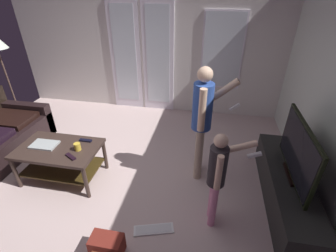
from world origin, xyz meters
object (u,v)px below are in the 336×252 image
(person_adult, at_px, (203,116))
(loose_keyboard, at_px, (154,229))
(tv_stand, at_px, (286,189))
(backpack, at_px, (107,246))
(cup_near_edge, at_px, (77,147))
(flat_screen_tv, at_px, (298,152))
(laptop_closed, at_px, (44,145))
(dvd_remote_slim, at_px, (86,140))
(person_child, at_px, (218,173))
(coffee_table, at_px, (60,156))
(tv_remote_black, at_px, (71,157))

(person_adult, height_order, loose_keyboard, person_adult)
(tv_stand, height_order, backpack, tv_stand)
(cup_near_edge, bearing_deg, tv_stand, 2.19)
(tv_stand, height_order, person_adult, person_adult)
(flat_screen_tv, bearing_deg, laptop_closed, -178.21)
(dvd_remote_slim, bearing_deg, person_child, -15.85)
(person_adult, distance_m, backpack, 1.78)
(flat_screen_tv, height_order, dvd_remote_slim, flat_screen_tv)
(loose_keyboard, relative_size, laptop_closed, 1.37)
(flat_screen_tv, xyz_separation_m, dvd_remote_slim, (-2.61, 0.10, -0.24))
(coffee_table, bearing_deg, dvd_remote_slim, 35.23)
(person_adult, relative_size, tv_remote_black, 9.15)
(person_child, xyz_separation_m, cup_near_edge, (-1.76, 0.34, -0.15))
(backpack, relative_size, cup_near_edge, 3.27)
(flat_screen_tv, xyz_separation_m, person_adult, (-1.07, 0.32, 0.17))
(person_adult, bearing_deg, cup_near_edge, -164.76)
(person_child, xyz_separation_m, tv_remote_black, (-1.77, 0.18, -0.18))
(cup_near_edge, height_order, dvd_remote_slim, cup_near_edge)
(person_child, distance_m, dvd_remote_slim, 1.85)
(person_adult, relative_size, backpack, 4.85)
(person_child, relative_size, cup_near_edge, 11.85)
(person_adult, distance_m, loose_keyboard, 1.44)
(flat_screen_tv, distance_m, backpack, 2.24)
(coffee_table, relative_size, dvd_remote_slim, 6.20)
(loose_keyboard, bearing_deg, coffee_table, 156.93)
(tv_remote_black, bearing_deg, dvd_remote_slim, 117.47)
(flat_screen_tv, bearing_deg, coffee_table, -177.95)
(flat_screen_tv, distance_m, person_adult, 1.13)
(cup_near_edge, bearing_deg, dvd_remote_slim, 89.70)
(coffee_table, xyz_separation_m, flat_screen_tv, (2.90, 0.10, 0.39))
(person_adult, xyz_separation_m, cup_near_edge, (-1.54, -0.42, -0.38))
(flat_screen_tv, relative_size, person_child, 0.95)
(tv_stand, bearing_deg, person_child, -152.66)
(person_child, distance_m, backpack, 1.32)
(person_child, distance_m, cup_near_edge, 1.79)
(tv_remote_black, height_order, dvd_remote_slim, same)
(tv_stand, height_order, person_child, person_child)
(laptop_closed, xyz_separation_m, cup_near_edge, (0.48, -0.01, 0.04))
(tv_remote_black, bearing_deg, flat_screen_tv, 35.16)
(backpack, relative_size, dvd_remote_slim, 1.89)
(coffee_table, relative_size, flat_screen_tv, 0.96)
(cup_near_edge, bearing_deg, backpack, -51.91)
(person_child, relative_size, dvd_remote_slim, 6.84)
(person_adult, bearing_deg, loose_keyboard, -111.75)
(loose_keyboard, distance_m, laptop_closed, 1.80)
(person_child, distance_m, laptop_closed, 2.27)
(coffee_table, xyz_separation_m, dvd_remote_slim, (0.29, 0.20, 0.15))
(loose_keyboard, xyz_separation_m, laptop_closed, (-1.62, 0.61, 0.51))
(laptop_closed, xyz_separation_m, dvd_remote_slim, (0.49, 0.20, -0.00))
(backpack, height_order, tv_remote_black, tv_remote_black)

